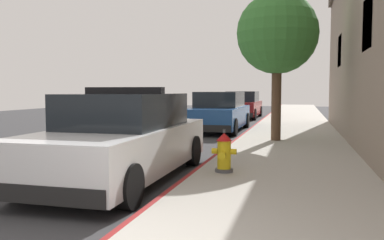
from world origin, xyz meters
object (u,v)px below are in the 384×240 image
object	(u,v)px
street_tree	(277,34)
police_cruiser	(124,139)
parked_car_silver_ahead	(219,112)
parked_car_dark_far	(243,105)
fire_hydrant	(224,152)

from	to	relation	value
street_tree	police_cruiser	bearing A→B (deg)	-114.75
parked_car_silver_ahead	parked_car_dark_far	world-z (taller)	same
parked_car_silver_ahead	fire_hydrant	distance (m)	9.07
parked_car_dark_far	parked_car_silver_ahead	bearing A→B (deg)	-88.91
fire_hydrant	parked_car_dark_far	bearing A→B (deg)	96.72
police_cruiser	fire_hydrant	xyz separation A→B (m)	(1.80, 0.30, -0.22)
police_cruiser	fire_hydrant	distance (m)	1.83
fire_hydrant	street_tree	xyz separation A→B (m)	(0.62, 4.94, 2.71)
fire_hydrant	street_tree	world-z (taller)	street_tree
parked_car_silver_ahead	fire_hydrant	world-z (taller)	parked_car_silver_ahead
parked_car_dark_far	fire_hydrant	size ratio (longest dim) A/B	6.37
parked_car_silver_ahead	street_tree	distance (m)	5.26
parked_car_silver_ahead	fire_hydrant	bearing A→B (deg)	-78.40
parked_car_dark_far	police_cruiser	bearing A→B (deg)	-89.41
police_cruiser	fire_hydrant	size ratio (longest dim) A/B	6.37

